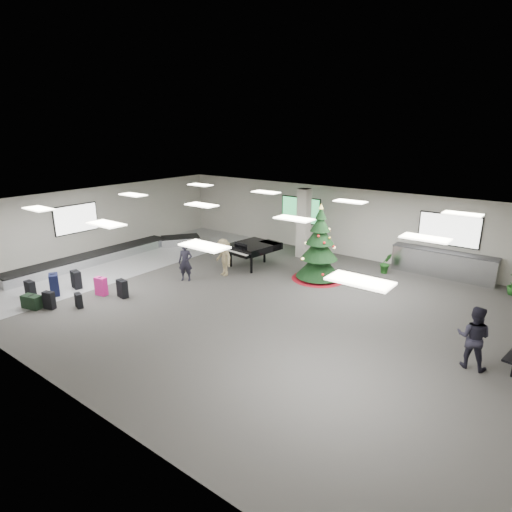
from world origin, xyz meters
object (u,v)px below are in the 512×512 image
Objects in this scene: pink_suitcase at (101,286)px; potted_plant_left at (386,263)px; traveler_bench at (473,337)px; baggage_carousel at (112,254)px; christmas_tree at (319,254)px; traveler_a at (185,262)px; grand_piano at (252,248)px; traveler_b at (224,257)px; service_counter at (443,264)px.

pink_suitcase is 0.78× the size of potted_plant_left.
baggage_carousel is at bearing -1.94° from traveler_bench.
christmas_tree reaches higher than traveler_a.
potted_plant_left is at bearing 34.70° from grand_piano.
traveler_b is at bearing 52.97° from pink_suitcase.
traveler_bench is (10.44, -0.09, 0.06)m from traveler_a.
traveler_a is 8.25m from potted_plant_left.
christmas_tree reaches higher than potted_plant_left.
traveler_bench is at bearing 2.63° from pink_suitcase.
traveler_b is at bearing -143.55° from service_counter.
traveler_b is at bearing 14.15° from baggage_carousel.
pink_suitcase is 0.45× the size of traveler_a.
traveler_bench is (9.66, -1.46, 0.06)m from traveler_b.
service_counter is at bearing 54.12° from traveler_b.
traveler_b is 6.75m from potted_plant_left.
traveler_a reaches higher than pink_suitcase.
traveler_a is 10.45m from traveler_bench.
traveler_b is (2.11, 4.33, 0.43)m from pink_suitcase.
grand_piano is at bearing 100.90° from traveler_b.
traveler_bench is 1.88× the size of potted_plant_left.
potted_plant_left is (5.20, 4.29, -0.33)m from traveler_b.
potted_plant_left is at bearing 13.35° from traveler_a.
baggage_carousel is 14.05× the size of pink_suitcase.
service_counter is 4.60× the size of potted_plant_left.
traveler_bench is (11.76, 2.87, 0.49)m from pink_suitcase.
potted_plant_left is (5.99, 5.67, -0.33)m from traveler_a.
service_counter is 8.94m from traveler_b.
traveler_a is (-4.10, -3.36, -0.28)m from christmas_tree.
pink_suitcase is 0.31× the size of grand_piano.
service_counter is 2.64× the size of traveler_a.
potted_plant_left is at bearing 38.63° from pink_suitcase.
christmas_tree is at bearing 20.85° from baggage_carousel.
potted_plant_left is (5.01, 2.66, -0.41)m from grand_piano.
service_counter is (12.84, 6.73, 0.33)m from baggage_carousel.
traveler_b is at bearing -10.41° from traveler_bench.
traveler_b is (-7.19, -5.31, 0.22)m from service_counter.
pink_suitcase is at bearing -130.60° from christmas_tree.
traveler_bench reaches higher than traveler_a.
grand_piano reaches higher than pink_suitcase.
traveler_bench is at bearing 9.07° from traveler_b.
traveler_bench reaches higher than traveler_b.
service_counter is 2.44× the size of traveler_bench.
grand_piano reaches higher than baggage_carousel.
traveler_a is at bearing 54.86° from pink_suitcase.
grand_piano is at bearing 57.83° from pink_suitcase.
grand_piano is at bearing -19.93° from traveler_bench.
traveler_bench is (15.31, -0.04, 0.62)m from baggage_carousel.
pink_suitcase is (3.55, -2.91, 0.12)m from baggage_carousel.
potted_plant_left is at bearing -152.94° from service_counter.
baggage_carousel is 6.63m from grand_piano.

